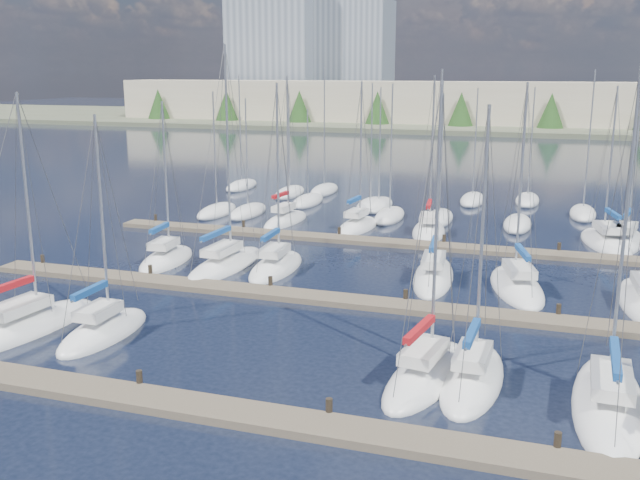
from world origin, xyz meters
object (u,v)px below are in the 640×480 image
(sailboat_l, at_px, (517,286))
(sailboat_i, at_px, (226,264))
(sailboat_k, at_px, (433,276))
(sailboat_c, at_px, (104,332))
(sailboat_p, at_px, (429,231))
(sailboat_r, at_px, (626,242))
(sailboat_e, at_px, (473,379))
(sailboat_b, at_px, (27,327))
(sailboat_h, at_px, (166,259))
(sailboat_j, at_px, (276,267))
(sailboat_f, at_px, (609,403))
(sailboat_q, at_px, (606,242))
(sailboat_o, at_px, (357,226))
(sailboat_n, at_px, (285,220))
(sailboat_d, at_px, (426,374))

(sailboat_l, distance_m, sailboat_i, 18.37)
(sailboat_k, relative_size, sailboat_c, 1.18)
(sailboat_p, bearing_deg, sailboat_r, -3.25)
(sailboat_i, bearing_deg, sailboat_e, -33.99)
(sailboat_k, bearing_deg, sailboat_l, -11.70)
(sailboat_p, bearing_deg, sailboat_b, -125.56)
(sailboat_h, bearing_deg, sailboat_i, -4.92)
(sailboat_k, bearing_deg, sailboat_j, -179.51)
(sailboat_c, bearing_deg, sailboat_j, 74.17)
(sailboat_f, height_order, sailboat_c, sailboat_f)
(sailboat_i, bearing_deg, sailboat_c, -88.99)
(sailboat_h, xyz_separation_m, sailboat_f, (26.88, -13.39, -0.00))
(sailboat_q, xyz_separation_m, sailboat_o, (-18.86, -0.61, 0.02))
(sailboat_r, relative_size, sailboat_n, 1.02)
(sailboat_d, relative_size, sailboat_c, 1.14)
(sailboat_e, bearing_deg, sailboat_c, -177.60)
(sailboat_q, distance_m, sailboat_r, 1.46)
(sailboat_h, relative_size, sailboat_b, 0.92)
(sailboat_n, bearing_deg, sailboat_e, -50.37)
(sailboat_h, xyz_separation_m, sailboat_q, (28.33, 14.56, -0.01))
(sailboat_q, height_order, sailboat_o, sailboat_o)
(sailboat_r, xyz_separation_m, sailboat_o, (-20.26, -1.02, 0.01))
(sailboat_b, bearing_deg, sailboat_c, 14.36)
(sailboat_o, bearing_deg, sailboat_f, -51.94)
(sailboat_d, distance_m, sailboat_i, 20.21)
(sailboat_h, relative_size, sailboat_p, 0.88)
(sailboat_d, distance_m, sailboat_l, 14.35)
(sailboat_k, distance_m, sailboat_q, 16.75)
(sailboat_b, bearing_deg, sailboat_h, 96.13)
(sailboat_d, relative_size, sailboat_q, 1.06)
(sailboat_f, height_order, sailboat_o, sailboat_f)
(sailboat_b, height_order, sailboat_q, sailboat_b)
(sailboat_i, xyz_separation_m, sailboat_o, (5.12, 13.89, 0.01))
(sailboat_j, bearing_deg, sailboat_b, -120.88)
(sailboat_i, bearing_deg, sailboat_j, 11.91)
(sailboat_b, bearing_deg, sailboat_f, 6.34)
(sailboat_k, relative_size, sailboat_l, 1.06)
(sailboat_j, distance_m, sailboat_n, 14.44)
(sailboat_r, xyz_separation_m, sailboat_j, (-22.06, -14.36, -0.01))
(sailboat_k, distance_m, sailboat_r, 17.97)
(sailboat_k, bearing_deg, sailboat_b, -144.84)
(sailboat_h, bearing_deg, sailboat_e, -36.23)
(sailboat_k, bearing_deg, sailboat_q, 45.23)
(sailboat_b, xyz_separation_m, sailboat_r, (29.74, 28.44, 0.02))
(sailboat_l, height_order, sailboat_q, sailboat_l)
(sailboat_k, xyz_separation_m, sailboat_h, (-17.69, -1.63, -0.01))
(sailboat_d, bearing_deg, sailboat_j, 140.74)
(sailboat_j, bearing_deg, sailboat_o, 80.00)
(sailboat_f, bearing_deg, sailboat_i, 150.82)
(sailboat_k, bearing_deg, sailboat_e, -79.80)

